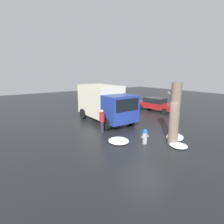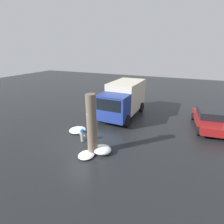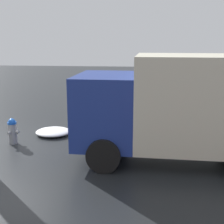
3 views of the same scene
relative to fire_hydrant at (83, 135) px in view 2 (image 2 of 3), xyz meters
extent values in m
plane|color=black|center=(0.00, 0.00, -0.44)|extent=(60.00, 60.00, 0.00)
cylinder|color=gray|center=(0.00, 0.00, -0.10)|extent=(0.28, 0.28, 0.68)
cylinder|color=blue|center=(0.00, 0.00, 0.27)|extent=(0.29, 0.29, 0.07)
sphere|color=blue|center=(0.00, 0.00, 0.30)|extent=(0.24, 0.24, 0.24)
cylinder|color=gray|center=(0.18, -0.04, -0.02)|extent=(0.12, 0.13, 0.11)
cylinder|color=gray|center=(0.04, 0.19, -0.02)|extent=(0.11, 0.12, 0.09)
cylinder|color=gray|center=(-0.04, -0.18, -0.02)|extent=(0.11, 0.12, 0.09)
cylinder|color=#6B5B4C|center=(-0.96, -1.29, 1.32)|extent=(0.55, 0.55, 3.52)
cylinder|color=#6B5B4C|center=(-0.71, -1.29, 2.30)|extent=(0.63, 0.15, 0.50)
cube|color=navy|center=(3.24, -0.77, 0.99)|extent=(1.75, 2.39, 1.97)
cube|color=black|center=(2.39, -0.74, 1.39)|extent=(0.09, 1.97, 0.87)
cube|color=beige|center=(6.10, -0.86, 1.27)|extent=(4.11, 2.47, 2.53)
cylinder|color=black|center=(3.29, -1.94, 0.01)|extent=(0.91, 0.31, 0.90)
cylinder|color=black|center=(3.36, 0.40, 0.01)|extent=(0.91, 0.31, 0.90)
cylinder|color=black|center=(7.07, -2.06, 0.01)|extent=(0.91, 0.31, 0.90)
cylinder|color=black|center=(7.14, 0.28, 0.01)|extent=(0.91, 0.31, 0.90)
cylinder|color=#23232D|center=(3.10, 0.91, -0.06)|extent=(0.24, 0.24, 0.76)
cylinder|color=maroon|center=(3.10, 0.91, 0.64)|extent=(0.35, 0.35, 0.64)
sphere|color=tan|center=(3.10, 0.91, 1.06)|extent=(0.21, 0.21, 0.21)
cube|color=maroon|center=(5.51, -7.65, 0.14)|extent=(4.56, 2.24, 0.56)
cube|color=black|center=(5.73, -7.62, 0.68)|extent=(2.27, 1.76, 0.53)
cylinder|color=black|center=(3.92, -6.97, -0.14)|extent=(0.62, 0.27, 0.60)
cylinder|color=black|center=(7.09, -8.33, -0.14)|extent=(0.62, 0.27, 0.60)
cylinder|color=black|center=(6.88, -6.61, -0.14)|extent=(0.62, 0.27, 0.60)
ellipsoid|color=white|center=(-1.44, -1.15, -0.35)|extent=(1.00, 0.89, 0.18)
ellipsoid|color=white|center=(-0.76, -1.80, -0.23)|extent=(0.98, 1.08, 0.42)
ellipsoid|color=white|center=(1.03, 1.11, -0.34)|extent=(1.26, 1.19, 0.22)
camera|label=1|loc=(-6.51, 7.16, 3.59)|focal=28.00mm
camera|label=2|loc=(-8.55, -5.84, 5.28)|focal=28.00mm
camera|label=3|loc=(4.30, -9.47, 2.96)|focal=50.00mm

